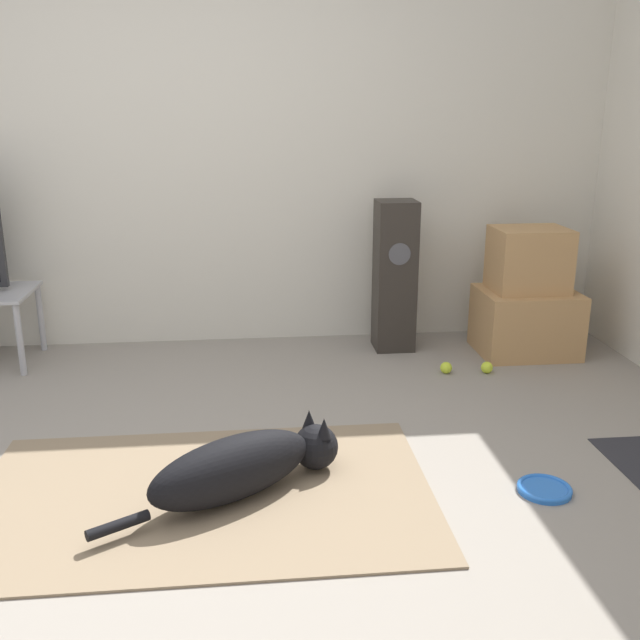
{
  "coord_description": "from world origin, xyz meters",
  "views": [
    {
      "loc": [
        0.33,
        -2.33,
        1.44
      ],
      "look_at": [
        0.67,
        0.94,
        0.45
      ],
      "focal_mm": 40.0,
      "sensor_mm": 36.0,
      "label": 1
    }
  ],
  "objects_px": {
    "dog": "(246,465)",
    "frisbee": "(544,489)",
    "cardboard_box_upper": "(529,259)",
    "tennis_ball_near_speaker": "(446,368)",
    "tennis_ball_by_boxes": "(487,367)",
    "floor_speaker": "(395,276)",
    "cardboard_box_lower": "(526,322)"
  },
  "relations": [
    {
      "from": "dog",
      "to": "frisbee",
      "type": "distance_m",
      "value": 1.16
    },
    {
      "from": "frisbee",
      "to": "cardboard_box_lower",
      "type": "relative_size",
      "value": 0.37
    },
    {
      "from": "dog",
      "to": "frisbee",
      "type": "height_order",
      "value": "dog"
    },
    {
      "from": "frisbee",
      "to": "cardboard_box_lower",
      "type": "xyz_separation_m",
      "value": [
        0.54,
        1.6,
        0.18
      ]
    },
    {
      "from": "dog",
      "to": "cardboard_box_upper",
      "type": "distance_m",
      "value": 2.32
    },
    {
      "from": "tennis_ball_near_speaker",
      "to": "dog",
      "type": "bearing_deg",
      "value": -133.01
    },
    {
      "from": "frisbee",
      "to": "cardboard_box_lower",
      "type": "height_order",
      "value": "cardboard_box_lower"
    },
    {
      "from": "frisbee",
      "to": "cardboard_box_upper",
      "type": "distance_m",
      "value": 1.79
    },
    {
      "from": "dog",
      "to": "cardboard_box_lower",
      "type": "bearing_deg",
      "value": 41.69
    },
    {
      "from": "tennis_ball_near_speaker",
      "to": "cardboard_box_upper",
      "type": "bearing_deg",
      "value": 29.73
    },
    {
      "from": "cardboard_box_lower",
      "to": "dog",
      "type": "bearing_deg",
      "value": -138.31
    },
    {
      "from": "dog",
      "to": "tennis_ball_by_boxes",
      "type": "relative_size",
      "value": 13.93
    },
    {
      "from": "cardboard_box_upper",
      "to": "tennis_ball_near_speaker",
      "type": "relative_size",
      "value": 6.46
    },
    {
      "from": "tennis_ball_by_boxes",
      "to": "tennis_ball_near_speaker",
      "type": "bearing_deg",
      "value": 175.13
    },
    {
      "from": "dog",
      "to": "tennis_ball_near_speaker",
      "type": "height_order",
      "value": "dog"
    },
    {
      "from": "cardboard_box_lower",
      "to": "tennis_ball_near_speaker",
      "type": "distance_m",
      "value": 0.66
    },
    {
      "from": "floor_speaker",
      "to": "tennis_ball_by_boxes",
      "type": "bearing_deg",
      "value": -48.52
    },
    {
      "from": "cardboard_box_lower",
      "to": "tennis_ball_by_boxes",
      "type": "bearing_deg",
      "value": -136.48
    },
    {
      "from": "tennis_ball_by_boxes",
      "to": "frisbee",
      "type": "bearing_deg",
      "value": -98.79
    },
    {
      "from": "tennis_ball_by_boxes",
      "to": "tennis_ball_near_speaker",
      "type": "relative_size",
      "value": 1.0
    },
    {
      "from": "cardboard_box_upper",
      "to": "tennis_ball_near_speaker",
      "type": "xyz_separation_m",
      "value": [
        -0.56,
        -0.32,
        -0.54
      ]
    },
    {
      "from": "frisbee",
      "to": "floor_speaker",
      "type": "xyz_separation_m",
      "value": [
        -0.24,
        1.77,
        0.44
      ]
    },
    {
      "from": "dog",
      "to": "tennis_ball_by_boxes",
      "type": "xyz_separation_m",
      "value": [
        1.35,
        1.18,
        -0.1
      ]
    },
    {
      "from": "floor_speaker",
      "to": "cardboard_box_upper",
      "type": "bearing_deg",
      "value": -11.28
    },
    {
      "from": "frisbee",
      "to": "cardboard_box_upper",
      "type": "bearing_deg",
      "value": 71.82
    },
    {
      "from": "floor_speaker",
      "to": "tennis_ball_by_boxes",
      "type": "height_order",
      "value": "floor_speaker"
    },
    {
      "from": "floor_speaker",
      "to": "dog",
      "type": "bearing_deg",
      "value": -118.58
    },
    {
      "from": "cardboard_box_upper",
      "to": "tennis_ball_near_speaker",
      "type": "distance_m",
      "value": 0.84
    },
    {
      "from": "dog",
      "to": "floor_speaker",
      "type": "xyz_separation_m",
      "value": [
        0.91,
        1.68,
        0.32
      ]
    },
    {
      "from": "dog",
      "to": "cardboard_box_lower",
      "type": "relative_size",
      "value": 1.62
    },
    {
      "from": "frisbee",
      "to": "tennis_ball_near_speaker",
      "type": "bearing_deg",
      "value": 91.41
    },
    {
      "from": "dog",
      "to": "tennis_ball_near_speaker",
      "type": "xyz_separation_m",
      "value": [
        1.12,
        1.2,
        -0.1
      ]
    }
  ]
}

